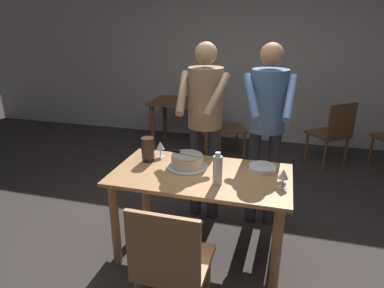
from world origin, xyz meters
name	(u,v)px	position (x,y,z in m)	size (l,w,h in m)	color
ground_plane	(200,252)	(0.00, 0.00, 0.00)	(14.00, 14.00, 0.00)	#383330
back_wall	(250,57)	(0.00, 3.19, 1.35)	(10.00, 0.12, 2.70)	beige
main_dining_table	(201,188)	(0.00, 0.00, 0.62)	(1.40, 0.76, 0.75)	tan
cake_on_platter	(187,161)	(-0.14, 0.09, 0.80)	(0.34, 0.34, 0.11)	silver
cake_knife	(180,152)	(-0.21, 0.11, 0.87)	(0.27, 0.10, 0.02)	silver
plate_stack	(262,168)	(0.46, 0.19, 0.77)	(0.22, 0.22, 0.04)	white
wine_glass_near	(283,175)	(0.62, -0.08, 0.85)	(0.08, 0.08, 0.14)	silver
wine_glass_far	(160,146)	(-0.43, 0.24, 0.85)	(0.08, 0.08, 0.14)	silver
water_bottle	(218,170)	(0.16, -0.15, 0.86)	(0.07, 0.07, 0.25)	silver
hurricane_lamp	(148,149)	(-0.50, 0.12, 0.86)	(0.11, 0.11, 0.21)	black
person_cutting_cake	(205,114)	(-0.11, 0.59, 1.08)	(0.47, 0.56, 1.72)	#2D2D38
person_standing_beside	(267,117)	(0.45, 0.62, 1.08)	(0.46, 0.57, 1.72)	#2D2D38
chair_near_side	(170,262)	(0.00, -0.76, 0.49)	(0.44, 0.44, 0.90)	tan
background_table	(184,111)	(-0.89, 2.49, 0.58)	(1.00, 0.70, 0.74)	brown
background_chair_1	(333,131)	(1.26, 2.30, 0.49)	(0.62, 0.62, 0.90)	brown
background_chair_2	(224,125)	(-0.21, 2.22, 0.49)	(0.59, 0.59, 0.90)	brown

